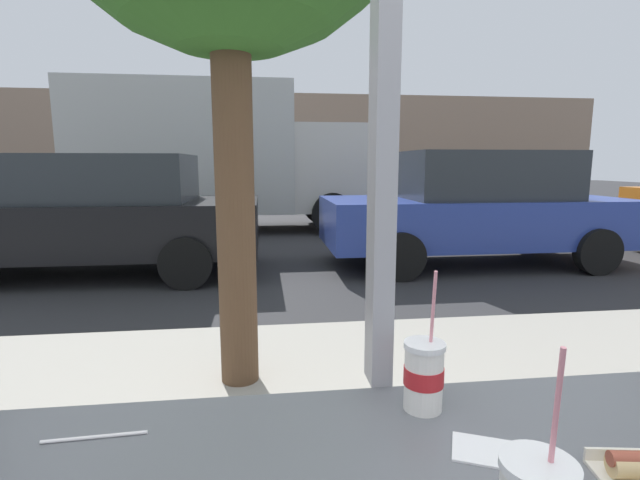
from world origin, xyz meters
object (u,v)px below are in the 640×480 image
at_px(soda_cup_left, 424,374).
at_px(parked_car_blue, 476,208).
at_px(parked_car_black, 92,214).
at_px(box_truck, 218,155).

xyz_separation_m(soda_cup_left, parked_car_blue, (2.85, 5.70, -0.22)).
height_order(parked_car_black, parked_car_blue, parked_car_blue).
bearing_deg(parked_car_black, box_truck, 72.18).
bearing_deg(box_truck, parked_car_black, -107.82).
xyz_separation_m(parked_car_black, box_truck, (1.33, 4.15, 0.87)).
bearing_deg(soda_cup_left, box_truck, 97.42).
relative_size(parked_car_black, box_truck, 0.71).
relative_size(soda_cup_left, parked_car_black, 0.07).
relative_size(soda_cup_left, box_truck, 0.05).
distance_m(soda_cup_left, box_truck, 9.96).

